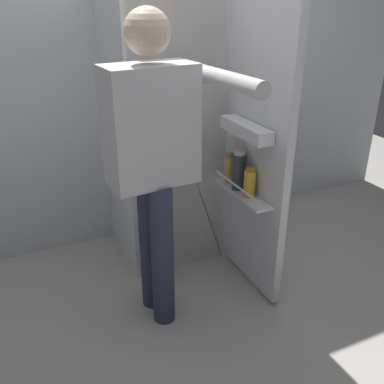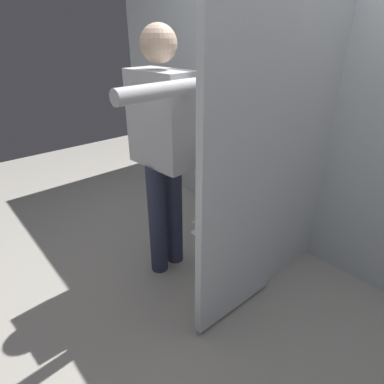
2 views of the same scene
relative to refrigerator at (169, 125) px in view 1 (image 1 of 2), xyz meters
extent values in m
plane|color=#B7B2A8|center=(-0.02, -0.49, -0.91)|extent=(6.83, 6.83, 0.00)
cube|color=silver|center=(-0.02, 0.39, 0.30)|extent=(4.40, 0.10, 2.40)
cube|color=silver|center=(-0.02, 0.05, 0.00)|extent=(0.62, 0.59, 1.82)
cube|color=white|center=(-0.02, -0.24, 0.00)|extent=(0.58, 0.01, 1.78)
cube|color=white|center=(-0.02, -0.19, 0.14)|extent=(0.54, 0.09, 0.01)
cube|color=silver|center=(0.31, -0.55, -0.01)|extent=(0.05, 0.60, 1.74)
cube|color=white|center=(0.23, -0.55, -0.29)|extent=(0.11, 0.47, 0.01)
cylinder|color=silver|center=(0.19, -0.55, -0.23)|extent=(0.01, 0.46, 0.01)
cube|color=white|center=(0.23, -0.55, 0.09)|extent=(0.10, 0.40, 0.07)
cylinder|color=gold|center=(0.24, -0.60, -0.21)|extent=(0.07, 0.07, 0.15)
cylinder|color=#BC8419|center=(0.24, -0.60, -0.12)|extent=(0.05, 0.05, 0.02)
cylinder|color=tan|center=(0.24, -0.38, -0.20)|extent=(0.06, 0.06, 0.16)
cylinder|color=#996623|center=(0.24, -0.38, -0.11)|extent=(0.05, 0.05, 0.02)
cylinder|color=#333842|center=(0.24, -0.49, -0.18)|extent=(0.07, 0.07, 0.21)
cylinder|color=silver|center=(0.24, -0.49, -0.06)|extent=(0.06, 0.06, 0.02)
cylinder|color=#2D334C|center=(-0.33, -0.51, -0.50)|extent=(0.12, 0.12, 0.81)
cylinder|color=#2D334C|center=(-0.31, -0.67, -0.50)|extent=(0.12, 0.12, 0.81)
cube|color=silver|center=(-0.32, -0.59, 0.19)|extent=(0.44, 0.25, 0.57)
sphere|color=beige|center=(-0.32, -0.59, 0.61)|extent=(0.21, 0.21, 0.21)
cylinder|color=silver|center=(-0.34, -0.38, 0.17)|extent=(0.08, 0.08, 0.54)
cylinder|color=silver|center=(-0.03, -0.78, 0.42)|extent=(0.12, 0.54, 0.08)
camera|label=1|loc=(-0.96, -2.46, 0.77)|focal=40.25mm
camera|label=2|loc=(1.28, -1.72, 0.68)|focal=30.31mm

